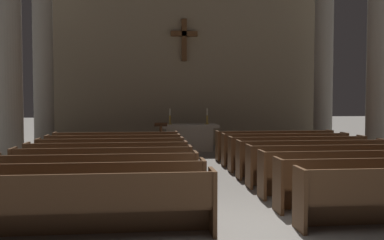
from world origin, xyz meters
The scene contains 25 objects.
ground_plane centered at (0.00, 0.00, 0.00)m, with size 80.00×80.00×0.00m, color gray.
pew_left_row_1 centered at (-2.51, -0.04, 0.48)m, with size 3.77×0.50×0.95m.
pew_left_row_2 centered at (-2.51, 1.01, 0.48)m, with size 3.77×0.50×0.95m.
pew_left_row_3 centered at (-2.51, 2.06, 0.48)m, with size 3.77×0.50×0.95m.
pew_left_row_4 centered at (-2.51, 3.11, 0.48)m, with size 3.77×0.50×0.95m.
pew_left_row_5 centered at (-2.51, 4.16, 0.48)m, with size 3.77×0.50×0.95m.
pew_left_row_6 centered at (-2.51, 5.21, 0.48)m, with size 3.77×0.50×0.95m.
pew_left_row_7 centered at (-2.51, 6.26, 0.48)m, with size 3.77×0.50×0.95m.
pew_left_row_8 centered at (-2.51, 7.30, 0.48)m, with size 3.77×0.50×0.95m.
pew_right_row_2 centered at (2.51, 1.01, 0.48)m, with size 3.77×0.50×0.95m.
pew_right_row_3 centered at (2.51, 2.06, 0.48)m, with size 3.77×0.50×0.95m.
pew_right_row_4 centered at (2.51, 3.11, 0.48)m, with size 3.77×0.50×0.95m.
pew_right_row_5 centered at (2.51, 4.16, 0.48)m, with size 3.77×0.50×0.95m.
pew_right_row_6 centered at (2.51, 5.21, 0.48)m, with size 3.77×0.50×0.95m.
pew_right_row_7 centered at (2.51, 6.26, 0.48)m, with size 3.77×0.50×0.95m.
pew_right_row_8 centered at (2.51, 7.30, 0.48)m, with size 3.77×0.50×0.95m.
column_left_second centered at (-5.29, 6.03, 3.52)m, with size 1.06×1.06×7.21m.
column_right_second centered at (5.29, 6.03, 3.52)m, with size 1.06×1.06×7.21m.
column_left_third centered at (-5.29, 10.04, 3.52)m, with size 1.06×1.06×7.21m.
column_right_third centered at (5.29, 10.04, 3.52)m, with size 1.06×1.06×7.21m.
altar centered at (0.00, 9.92, 0.53)m, with size 2.20×0.90×1.01m.
candlestick_left centered at (-0.70, 9.92, 1.20)m, with size 0.16×0.16×0.60m.
candlestick_right centered at (0.70, 9.92, 1.20)m, with size 0.16×0.16×0.60m.
apse_with_cross centered at (0.00, 12.05, 4.00)m, with size 11.71×0.46×8.00m.
lectern centered at (-1.09, 8.72, 0.55)m, with size 0.44×0.36×1.15m.
Camera 1 is at (-1.63, -6.16, 1.97)m, focal length 40.41 mm.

